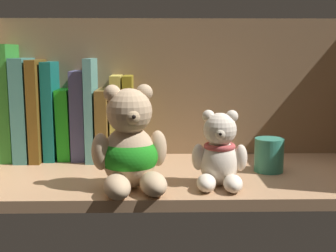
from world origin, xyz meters
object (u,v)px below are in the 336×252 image
object	(u,v)px
book_2	(41,109)
teddy_bear_larger	(130,149)
book_8	(117,116)
book_4	(67,123)
book_7	(105,123)
book_5	(81,114)
book_1	(28,108)
book_6	(93,108)
pillar_candle	(269,155)
book_3	(53,110)
book_9	(129,116)
book_0	(13,102)
teddy_bear_smaller	(220,154)

from	to	relation	value
book_2	teddy_bear_larger	world-z (taller)	book_2
book_8	teddy_bear_larger	xyz separation A→B (cm)	(4.23, -23.56, -2.05)
book_8	book_2	bearing A→B (deg)	180.00
book_4	teddy_bear_larger	xyz separation A→B (cm)	(15.21, -23.56, -0.60)
book_7	book_5	bearing A→B (deg)	180.00
book_2	book_5	world-z (taller)	book_2
book_1	book_6	bearing A→B (deg)	0.00
book_6	teddy_bear_larger	xyz separation A→B (cm)	(9.41, -23.56, -3.84)
book_4	book_5	bearing A→B (deg)	0.00
book_2	pillar_candle	xyz separation A→B (cm)	(46.64, -13.03, -7.37)
book_6	pillar_candle	size ratio (longest dim) A/B	3.32
book_3	book_7	world-z (taller)	book_3
book_7	pillar_candle	world-z (taller)	book_7
book_9	book_1	bearing A→B (deg)	180.00
book_3	book_8	size ratio (longest dim) A/B	1.16
book_0	book_1	size ratio (longest dim) A/B	1.13
book_5	pillar_candle	bearing A→B (deg)	-18.89
book_5	book_0	bearing A→B (deg)	180.00
teddy_bear_larger	book_7	bearing A→B (deg)	106.44
book_6	teddy_bear_larger	world-z (taller)	book_6
book_9	book_7	bearing A→B (deg)	180.00
teddy_bear_larger	book_5	bearing A→B (deg)	117.14
book_0	book_4	size ratio (longest dim) A/B	1.62
book_3	book_4	size ratio (longest dim) A/B	1.38
book_0	pillar_candle	bearing A→B (deg)	-13.89
book_9	teddy_bear_larger	xyz separation A→B (cm)	(1.71, -23.56, -2.02)
book_3	book_6	bearing A→B (deg)	0.00
book_9	teddy_bear_smaller	size ratio (longest dim) A/B	1.36
pillar_candle	book_9	bearing A→B (deg)	154.82
book_9	teddy_bear_smaller	world-z (taller)	book_9
book_0	book_6	distance (cm)	17.34
book_6	book_0	bearing A→B (deg)	180.00
book_7	book_8	xyz separation A→B (cm)	(2.73, 0.00, 1.43)
book_2	book_5	distance (cm)	8.63
book_2	book_5	xyz separation A→B (cm)	(8.55, 0.00, -1.16)
book_5	teddy_bear_smaller	bearing A→B (deg)	-39.25
book_8	teddy_bear_smaller	xyz separation A→B (cm)	(19.39, -22.26, -3.35)
book_0	book_8	size ratio (longest dim) A/B	1.36
book_7	book_9	bearing A→B (deg)	0.00
book_3	book_6	size ratio (longest dim) A/B	0.97
book_6	book_2	bearing A→B (deg)	180.00
pillar_candle	teddy_bear_larger	bearing A→B (deg)	-157.96
book_2	book_7	size ratio (longest dim) A/B	1.41
book_1	teddy_bear_larger	distance (cm)	33.53
book_6	pillar_candle	distance (cm)	38.48
book_3	teddy_bear_larger	xyz separation A→B (cm)	(18.05, -23.56, -3.49)
book_7	book_8	world-z (taller)	book_8
teddy_bear_larger	book_6	bearing A→B (deg)	111.78
book_0	book_9	size ratio (longest dim) A/B	1.36
book_1	book_8	size ratio (longest dim) A/B	1.20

